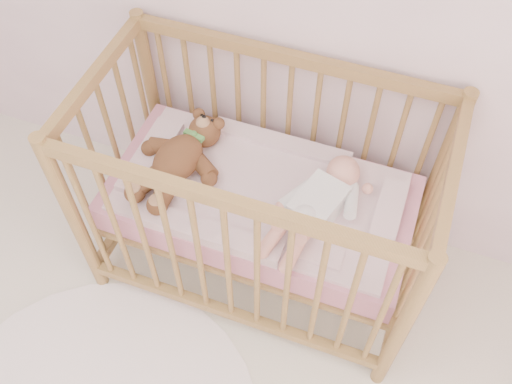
% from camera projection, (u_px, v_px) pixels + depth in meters
% --- Properties ---
extents(crib, '(1.36, 0.76, 1.00)m').
position_uv_depth(crib, '(260.00, 200.00, 2.31)').
color(crib, '#A27A44').
rests_on(crib, floor).
extents(mattress, '(1.22, 0.62, 0.13)m').
position_uv_depth(mattress, '(260.00, 202.00, 2.32)').
color(mattress, pink).
rests_on(mattress, crib).
extents(blanket, '(1.10, 0.58, 0.06)m').
position_uv_depth(blanket, '(260.00, 191.00, 2.26)').
color(blanket, pink).
rests_on(blanket, mattress).
extents(baby, '(0.44, 0.65, 0.14)m').
position_uv_depth(baby, '(319.00, 201.00, 2.14)').
color(baby, white).
rests_on(baby, blanket).
extents(teddy_bear, '(0.48, 0.60, 0.15)m').
position_uv_depth(teddy_bear, '(178.00, 159.00, 2.25)').
color(teddy_bear, brown).
rests_on(teddy_bear, blanket).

